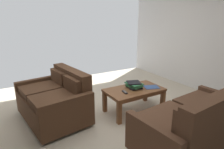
% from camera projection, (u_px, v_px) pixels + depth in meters
% --- Properties ---
extents(ground_plane, '(5.11, 5.51, 0.01)m').
position_uv_depth(ground_plane, '(117.00, 122.00, 3.32)').
color(ground_plane, beige).
extents(wall_left, '(0.12, 5.51, 2.55)m').
position_uv_depth(wall_left, '(218.00, 38.00, 4.18)').
color(wall_left, silver).
rests_on(wall_left, ground).
extents(sofa_main, '(1.78, 0.99, 0.88)m').
position_uv_depth(sofa_main, '(198.00, 122.00, 2.60)').
color(sofa_main, black).
rests_on(sofa_main, ground).
extents(loveseat_near, '(1.06, 1.41, 0.85)m').
position_uv_depth(loveseat_near, '(56.00, 99.00, 3.32)').
color(loveseat_near, black).
rests_on(loveseat_near, ground).
extents(coffee_table, '(1.06, 0.60, 0.45)m').
position_uv_depth(coffee_table, '(134.00, 92.00, 3.58)').
color(coffee_table, brown).
rests_on(coffee_table, ground).
extents(book_stack, '(0.30, 0.32, 0.11)m').
position_uv_depth(book_stack, '(134.00, 85.00, 3.61)').
color(book_stack, black).
rests_on(book_stack, coffee_table).
extents(tv_remote, '(0.07, 0.16, 0.02)m').
position_uv_depth(tv_remote, '(125.00, 92.00, 3.39)').
color(tv_remote, black).
rests_on(tv_remote, coffee_table).
extents(loose_magazine, '(0.32, 0.28, 0.01)m').
position_uv_depth(loose_magazine, '(151.00, 87.00, 3.65)').
color(loose_magazine, '#385693').
rests_on(loose_magazine, coffee_table).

